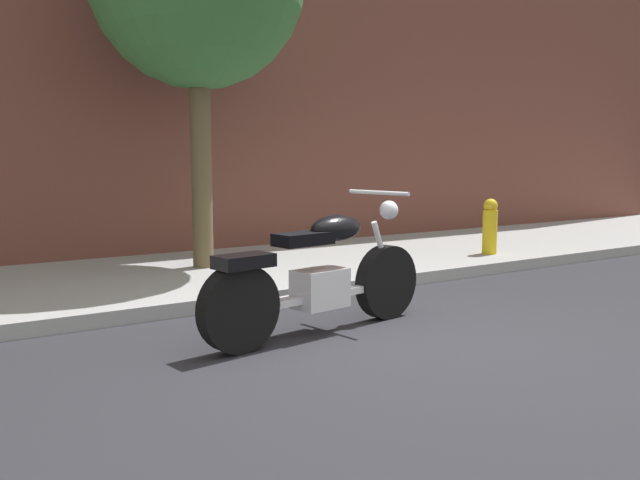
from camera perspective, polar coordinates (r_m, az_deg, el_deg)
name	(u,v)px	position (r m, az deg, el deg)	size (l,w,h in m)	color
ground_plane	(407,341)	(5.34, 7.60, -8.69)	(60.00, 60.00, 0.00)	#28282D
sidewalk	(229,273)	(8.06, -7.92, -2.83)	(22.92, 3.17, 0.14)	#989898
motorcycle	(319,278)	(5.40, -0.05, -3.37)	(2.28, 0.72, 1.17)	black
fire_hydrant	(490,231)	(9.33, 14.58, 0.75)	(0.20, 0.20, 0.91)	gold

